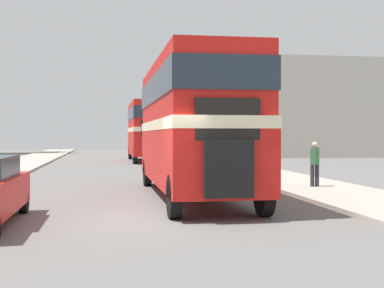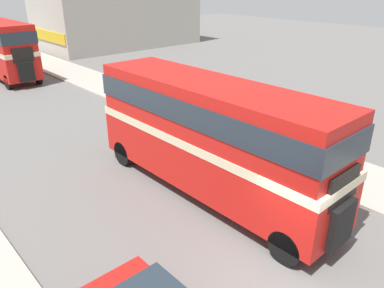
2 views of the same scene
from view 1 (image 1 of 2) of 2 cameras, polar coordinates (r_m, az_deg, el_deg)
ground_plane at (r=12.73m, az=-4.56°, el=-8.17°), size 120.00×120.00×0.00m
double_decker_bus at (r=17.21m, az=0.01°, el=2.73°), size 2.55×10.46×4.29m
bus_distant at (r=41.26m, az=-4.84°, el=1.85°), size 2.54×9.66×4.49m
pedestrian_walking at (r=20.20m, az=12.96°, el=-1.80°), size 0.33×0.33×1.65m
bicycle_on_pavement at (r=25.66m, az=7.47°, el=-2.47°), size 0.05×1.76×0.78m
shop_building_block at (r=52.58m, az=11.94°, el=3.63°), size 17.96×9.63×8.96m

